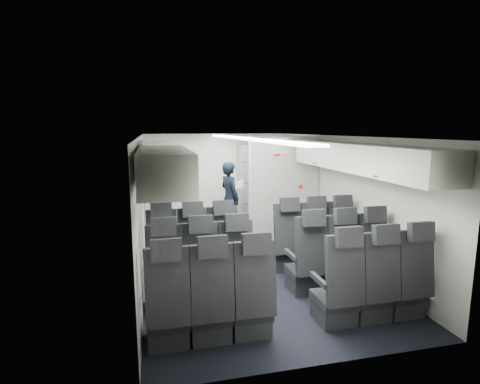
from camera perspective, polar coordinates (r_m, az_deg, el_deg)
name	(u,v)px	position (r m, az deg, el deg)	size (l,w,h in m)	color
cabin_shell	(245,197)	(6.33, 0.83, -0.82)	(3.41, 6.01, 2.16)	black
seat_row_front	(254,248)	(6.01, 2.08, -8.50)	(3.33, 0.56, 1.24)	black
seat_row_mid	(271,268)	(5.19, 4.76, -11.49)	(3.33, 0.56, 1.24)	black
seat_row_rear	(296,297)	(4.42, 8.51, -15.51)	(3.33, 0.56, 1.24)	black
overhead_bin_left_rear	(164,168)	(4.06, -11.52, 3.61)	(0.53, 1.80, 0.40)	silver
overhead_bin_left_front_open	(157,164)	(5.81, -12.49, 4.12)	(0.64, 1.70, 0.72)	#9E9E93
overhead_bin_right_rear	(395,163)	(5.00, 22.58, 4.17)	(0.53, 1.80, 0.40)	silver
overhead_bin_right_front	(330,153)	(6.50, 13.53, 5.73)	(0.53, 1.70, 0.40)	silver
bulkhead_partition	(284,190)	(7.38, 6.71, 0.23)	(1.40, 0.15, 2.13)	silver
galley_unit	(256,183)	(9.19, 2.43, 1.35)	(0.85, 0.52, 1.90)	#939399
boarding_door	(147,195)	(7.70, -13.98, -0.51)	(0.12, 1.27, 1.86)	silver
flight_attendant	(230,198)	(8.11, -1.58, -0.91)	(0.58, 0.38, 1.58)	black
carry_on_bag	(160,159)	(5.77, -12.13, 4.92)	(0.42, 0.29, 0.25)	black
papers	(239,185)	(8.05, -0.19, 1.15)	(0.22, 0.02, 0.15)	white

